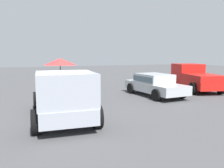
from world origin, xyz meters
name	(u,v)px	position (x,y,z in m)	size (l,w,h in m)	color
ground_plane	(63,117)	(0.00, 0.00, 0.00)	(80.00, 80.00, 0.00)	#4C4C4F
pickup_truck_main	(63,95)	(0.44, -0.02, 0.98)	(5.15, 2.48, 2.32)	black
pickup_truck_red	(194,78)	(-3.83, 9.81, 0.87)	(5.09, 3.03, 1.80)	black
parked_sedan_far	(154,84)	(-2.78, 5.95, 0.74)	(4.42, 2.24, 1.33)	black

